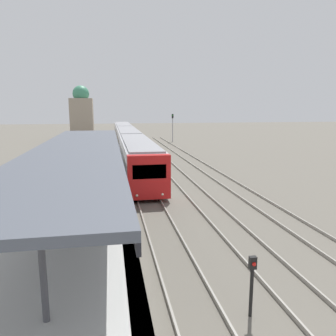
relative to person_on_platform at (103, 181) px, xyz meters
name	(u,v)px	position (x,y,z in m)	size (l,w,h in m)	color
platform_canopy	(79,149)	(-1.08, -0.77, 1.83)	(4.00, 23.14, 2.94)	#4C515B
person_on_platform	(103,181)	(0.00, 0.00, 0.00)	(0.40, 0.40, 1.66)	#2D2D33
train_near	(128,140)	(2.73, 24.79, -0.27)	(2.65, 45.37, 3.12)	red
signal_post_near	(252,280)	(4.21, -9.32, -0.88)	(0.20, 0.21, 1.80)	black
signal_mast_far	(173,124)	(11.02, 37.95, 1.00)	(0.28, 0.29, 4.74)	gray
distant_domed_building	(82,115)	(-4.48, 45.16, 2.53)	(4.00, 4.00, 9.74)	gray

